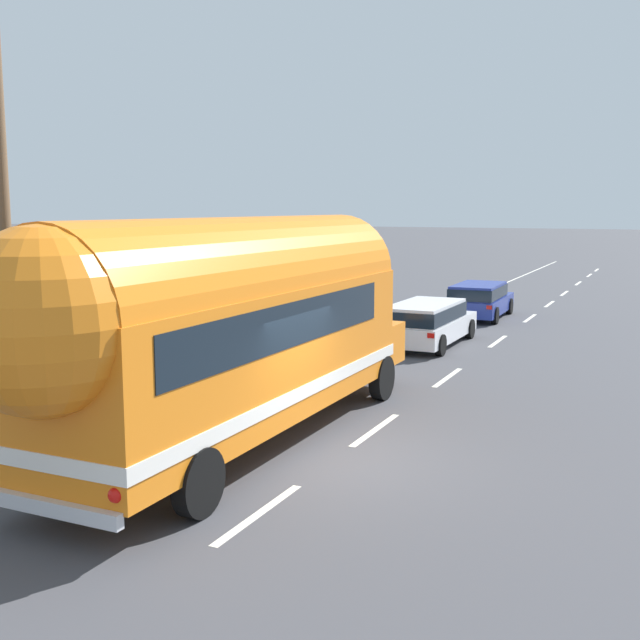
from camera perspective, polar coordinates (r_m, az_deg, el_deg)
ground_plane at (r=13.40m, az=0.96°, el=-10.34°), size 300.00×300.00×0.00m
lane_markings at (r=26.21m, az=7.33°, el=-1.14°), size 3.91×80.00×0.01m
utility_pole at (r=12.77m, az=-22.50°, el=8.30°), size 1.80×0.24×8.50m
painted_bus at (r=13.46m, az=-6.89°, el=-0.22°), size 2.62×11.86×4.12m
car_lead at (r=24.21m, az=7.89°, el=-0.03°), size 1.99×4.81×1.37m
car_second at (r=30.55m, az=11.71°, el=1.59°), size 2.00×4.44×1.37m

